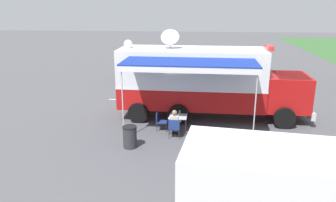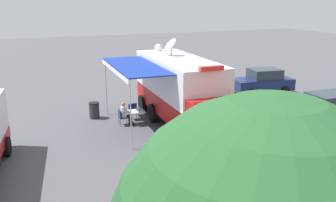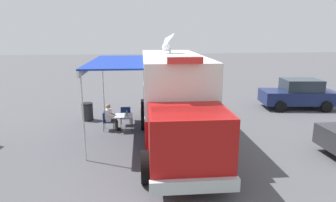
# 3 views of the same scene
# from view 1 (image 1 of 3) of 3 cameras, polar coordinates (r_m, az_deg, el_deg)

# --- Properties ---
(ground_plane) EXTENTS (100.00, 100.00, 0.00)m
(ground_plane) POSITION_cam_1_polar(r_m,az_deg,el_deg) (17.29, 3.92, -2.56)
(ground_plane) COLOR #515156
(lot_stripe) EXTENTS (0.27, 4.80, 0.01)m
(lot_stripe) POSITION_cam_1_polar(r_m,az_deg,el_deg) (19.90, -3.54, 0.08)
(lot_stripe) COLOR silver
(lot_stripe) RESTS_ON ground
(command_truck) EXTENTS (5.04, 9.56, 4.53)m
(command_truck) POSITION_cam_1_polar(r_m,az_deg,el_deg) (16.70, 6.61, 3.61)
(command_truck) COLOR #B71414
(command_truck) RESTS_ON ground
(folding_table) EXTENTS (0.83, 0.83, 0.73)m
(folding_table) POSITION_cam_1_polar(r_m,az_deg,el_deg) (15.03, 1.75, -2.84)
(folding_table) COLOR silver
(folding_table) RESTS_ON ground
(water_bottle) EXTENTS (0.07, 0.07, 0.22)m
(water_bottle) POSITION_cam_1_polar(r_m,az_deg,el_deg) (15.11, 2.02, -2.08)
(water_bottle) COLOR #3F9959
(water_bottle) RESTS_ON folding_table
(folding_chair_at_table) EXTENTS (0.50, 0.50, 0.87)m
(folding_chair_at_table) POSITION_cam_1_polar(r_m,az_deg,el_deg) (14.35, 1.08, -4.49)
(folding_chair_at_table) COLOR navy
(folding_chair_at_table) RESTS_ON ground
(folding_chair_beside_table) EXTENTS (0.50, 0.50, 0.87)m
(folding_chair_beside_table) POSITION_cam_1_polar(r_m,az_deg,el_deg) (15.21, -1.45, -3.24)
(folding_chair_beside_table) COLOR navy
(folding_chair_beside_table) RESTS_ON ground
(seated_responder) EXTENTS (0.67, 0.56, 1.25)m
(seated_responder) POSITION_cam_1_polar(r_m,az_deg,el_deg) (14.47, 1.15, -3.71)
(seated_responder) COLOR silver
(seated_responder) RESTS_ON ground
(trash_bin) EXTENTS (0.57, 0.57, 0.91)m
(trash_bin) POSITION_cam_1_polar(r_m,az_deg,el_deg) (13.56, -6.60, -6.18)
(trash_bin) COLOR #2D2D33
(trash_bin) RESTS_ON ground
(car_behind_truck) EXTENTS (4.23, 2.07, 1.76)m
(car_behind_truck) POSITION_cam_1_polar(r_m,az_deg,el_deg) (24.23, 12.67, 4.88)
(car_behind_truck) COLOR #2D2D33
(car_behind_truck) RESTS_ON ground
(car_far_corner) EXTENTS (4.39, 2.41, 1.76)m
(car_far_corner) POSITION_cam_1_polar(r_m,az_deg,el_deg) (25.11, -3.59, 5.67)
(car_far_corner) COLOR navy
(car_far_corner) RESTS_ON ground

